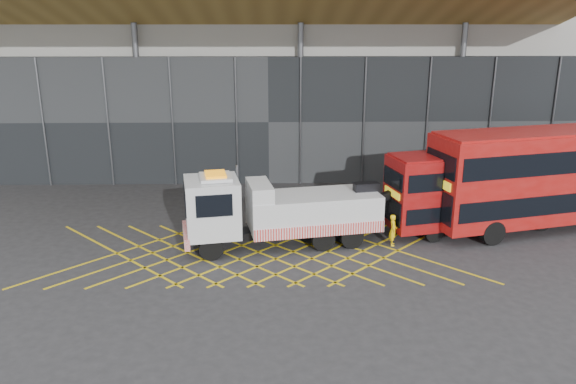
{
  "coord_description": "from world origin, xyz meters",
  "views": [
    {
      "loc": [
        2.42,
        -23.68,
        10.11
      ],
      "look_at": [
        3.0,
        1.5,
        2.4
      ],
      "focal_mm": 35.0,
      "sensor_mm": 36.0,
      "label": 1
    }
  ],
  "objects_px": {
    "bus_second": "(551,174)",
    "worker": "(393,230)",
    "recovery_truck": "(276,211)",
    "bus_towed": "(484,187)"
  },
  "relations": [
    {
      "from": "recovery_truck",
      "to": "bus_towed",
      "type": "xyz_separation_m",
      "value": [
        10.32,
        1.95,
        0.51
      ]
    },
    {
      "from": "bus_towed",
      "to": "worker",
      "type": "xyz_separation_m",
      "value": [
        -4.86,
        -2.05,
        -1.47
      ]
    },
    {
      "from": "worker",
      "to": "bus_towed",
      "type": "bearing_deg",
      "value": -60.76
    },
    {
      "from": "bus_second",
      "to": "worker",
      "type": "height_order",
      "value": "bus_second"
    },
    {
      "from": "recovery_truck",
      "to": "bus_second",
      "type": "xyz_separation_m",
      "value": [
        13.66,
        2.07,
        1.09
      ]
    },
    {
      "from": "recovery_truck",
      "to": "bus_second",
      "type": "bearing_deg",
      "value": -2.06
    },
    {
      "from": "recovery_truck",
      "to": "bus_towed",
      "type": "relative_size",
      "value": 1.06
    },
    {
      "from": "bus_towed",
      "to": "worker",
      "type": "height_order",
      "value": "bus_towed"
    },
    {
      "from": "worker",
      "to": "recovery_truck",
      "type": "bearing_deg",
      "value": 95.31
    },
    {
      "from": "bus_second",
      "to": "recovery_truck",
      "type": "bearing_deg",
      "value": 174.44
    }
  ]
}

